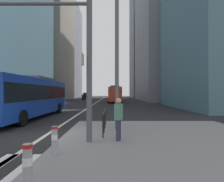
# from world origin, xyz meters

# --- Properties ---
(ground_plane) EXTENTS (160.00, 160.00, 0.00)m
(ground_plane) POSITION_xyz_m (0.00, 20.00, 0.00)
(ground_plane) COLOR black
(median_island) EXTENTS (9.00, 10.00, 0.15)m
(median_island) POSITION_xyz_m (5.50, -1.00, 0.07)
(median_island) COLOR gray
(median_island) RESTS_ON ground
(lane_centre_line) EXTENTS (0.20, 80.00, 0.01)m
(lane_centre_line) POSITION_xyz_m (0.00, 30.00, 0.01)
(lane_centre_line) COLOR beige
(lane_centre_line) RESTS_ON ground
(office_tower_left_mid) EXTENTS (13.41, 20.31, 37.32)m
(office_tower_left_mid) POSITION_xyz_m (-16.00, 47.15, 18.66)
(office_tower_left_mid) COLOR gray
(office_tower_left_mid) RESTS_ON ground
(office_tower_left_far) EXTENTS (10.02, 21.39, 38.58)m
(office_tower_left_far) POSITION_xyz_m (-16.00, 70.70, 19.29)
(office_tower_left_far) COLOR slate
(office_tower_left_far) RESTS_ON ground
(office_tower_right_mid) EXTENTS (13.22, 21.85, 31.43)m
(office_tower_right_mid) POSITION_xyz_m (17.00, 39.50, 15.71)
(office_tower_right_mid) COLOR gray
(office_tower_right_mid) RESTS_ON ground
(office_tower_right_far) EXTENTS (12.76, 16.81, 56.67)m
(office_tower_right_far) POSITION_xyz_m (17.00, 64.16, 28.33)
(office_tower_right_far) COLOR slate
(office_tower_right_far) RESTS_ON ground
(city_bus_blue_oncoming) EXTENTS (2.89, 11.57, 3.40)m
(city_bus_blue_oncoming) POSITION_xyz_m (-3.39, 6.53, 1.84)
(city_bus_blue_oncoming) COLOR #14389E
(city_bus_blue_oncoming) RESTS_ON ground
(city_bus_red_receding) EXTENTS (2.73, 11.40, 3.40)m
(city_bus_red_receding) POSITION_xyz_m (3.77, 31.37, 1.84)
(city_bus_red_receding) COLOR red
(city_bus_red_receding) RESTS_ON ground
(car_oncoming_mid) EXTENTS (2.11, 4.19, 1.94)m
(car_oncoming_mid) POSITION_xyz_m (-4.34, 46.71, 0.99)
(car_oncoming_mid) COLOR black
(car_oncoming_mid) RESTS_ON ground
(car_receding_near) EXTENTS (2.04, 4.37, 1.94)m
(car_receding_near) POSITION_xyz_m (3.19, 56.22, 0.99)
(car_receding_near) COLOR silver
(car_receding_near) RESTS_ON ground
(car_receding_far) EXTENTS (2.16, 4.38, 1.94)m
(car_receding_far) POSITION_xyz_m (3.03, 48.68, 0.99)
(car_receding_far) COLOR #232838
(car_receding_far) RESTS_ON ground
(traffic_signal_gantry) EXTENTS (6.34, 0.65, 6.00)m
(traffic_signal_gantry) POSITION_xyz_m (0.17, -1.33, 4.12)
(traffic_signal_gantry) COLOR #515156
(traffic_signal_gantry) RESTS_ON median_island
(street_lamp_post) EXTENTS (5.50, 0.32, 8.00)m
(street_lamp_post) POSITION_xyz_m (3.43, 1.06, 5.28)
(street_lamp_post) COLOR #56565B
(street_lamp_post) RESTS_ON median_island
(bollard_front) EXTENTS (0.20, 0.20, 0.90)m
(bollard_front) POSITION_xyz_m (1.51, -5.00, 0.65)
(bollard_front) COLOR #99999E
(bollard_front) RESTS_ON median_island
(bollard_left) EXTENTS (0.20, 0.20, 0.88)m
(bollard_left) POSITION_xyz_m (1.42, -2.92, 0.64)
(bollard_left) COLOR #99999E
(bollard_left) RESTS_ON median_island
(pedestrian_railing) EXTENTS (0.06, 3.19, 0.98)m
(pedestrian_railing) POSITION_xyz_m (2.80, 0.84, 0.84)
(pedestrian_railing) COLOR black
(pedestrian_railing) RESTS_ON median_island
(pedestrian_waiting) EXTENTS (0.36, 0.44, 1.69)m
(pedestrian_waiting) POSITION_xyz_m (3.44, -1.15, 1.09)
(pedestrian_waiting) COLOR #2D334C
(pedestrian_waiting) RESTS_ON median_island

